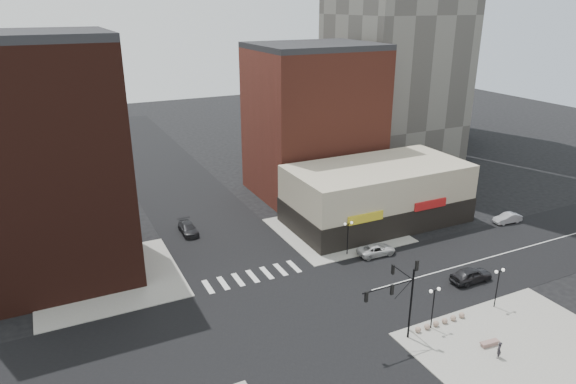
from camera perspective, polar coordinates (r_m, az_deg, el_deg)
ground at (r=50.98m, az=-0.25°, el=-13.44°), size 240.00×240.00×0.00m
road_ew at (r=50.98m, az=-0.25°, el=-13.43°), size 200.00×14.00×0.02m
road_ns at (r=50.98m, az=-0.25°, el=-13.42°), size 14.00×200.00×0.02m
sidewalk_nw at (r=59.91m, az=-19.36°, el=-9.10°), size 15.00×15.00×0.12m
sidewalk_ne at (r=68.25m, az=5.43°, el=-4.25°), size 15.00×15.00×0.12m
sidewalk_se at (r=50.68m, az=24.60°, el=-15.70°), size 18.00×14.00×0.12m
building_nw at (r=58.84m, az=-25.61°, el=2.68°), size 16.00×15.00×25.00m
building_ne_midrise at (r=79.25m, az=2.84°, el=7.67°), size 18.00×15.00×22.00m
building_ne_row at (r=70.77m, az=9.82°, el=-0.70°), size 24.20×12.20×8.00m
traffic_signal at (r=46.10m, az=12.40°, el=-10.67°), size 5.59×3.09×7.77m
street_lamp_se_a at (r=49.02m, az=15.91°, el=-11.27°), size 1.22×0.32×4.16m
street_lamp_se_b at (r=54.21m, az=22.36°, el=-8.87°), size 1.22×0.32×4.16m
street_lamp_ne at (r=60.70m, az=6.69°, el=-4.19°), size 1.22×0.32×4.16m
bollard_row at (r=51.23m, az=16.57°, el=-13.69°), size 5.79×0.54×0.54m
white_suv at (r=62.37m, az=9.79°, el=-6.35°), size 4.79×2.45×1.29m
dark_sedan_east at (r=59.24m, az=19.67°, el=-8.66°), size 4.81×1.99×1.63m
silver_sedan at (r=76.23m, az=23.19°, el=-2.69°), size 4.13×1.79×1.32m
dark_sedan_north at (r=68.20m, az=-11.04°, el=-3.99°), size 1.95×4.75×1.38m
pedestrian at (r=48.48m, az=22.39°, el=-15.93°), size 0.66×0.63×1.53m
stone_bench at (r=49.97m, az=21.48°, el=-15.37°), size 1.80×0.70×0.41m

